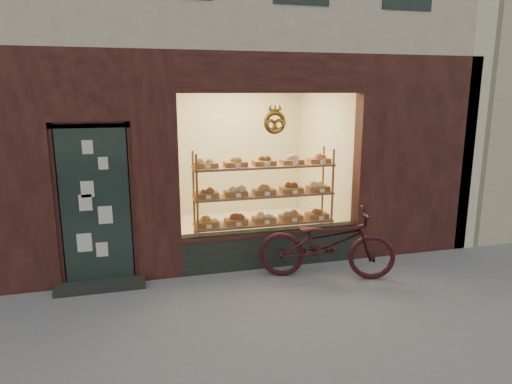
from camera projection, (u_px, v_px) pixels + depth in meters
name	position (u px, v px, depth m)	size (l,w,h in m)	color
ground	(290.00, 341.00, 4.81)	(90.00, 90.00, 0.00)	slate
display_shelf	(264.00, 202.00, 7.14)	(2.20, 0.45, 1.70)	brown
bicycle	(327.00, 243.00, 6.36)	(0.66, 1.90, 1.00)	black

